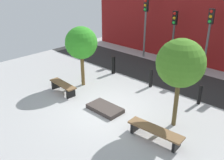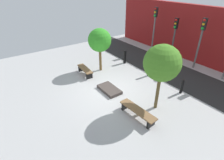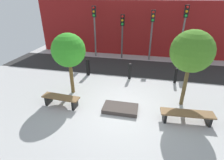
# 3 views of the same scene
# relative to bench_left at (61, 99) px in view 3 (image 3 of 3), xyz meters

# --- Properties ---
(ground_plane) EXTENTS (18.00, 18.00, 0.00)m
(ground_plane) POSITION_rel_bench_left_xyz_m (2.61, 0.25, -0.33)
(ground_plane) COLOR #ACACAC
(road_strip) EXTENTS (18.00, 3.06, 0.01)m
(road_strip) POSITION_rel_bench_left_xyz_m (2.61, 5.19, -0.33)
(road_strip) COLOR #282828
(road_strip) RESTS_ON ground
(building_facade) EXTENTS (16.20, 0.50, 4.11)m
(building_facade) POSITION_rel_bench_left_xyz_m (2.61, 8.20, 1.72)
(building_facade) COLOR maroon
(building_facade) RESTS_ON ground
(bench_left) EXTENTS (1.69, 0.55, 0.47)m
(bench_left) POSITION_rel_bench_left_xyz_m (0.00, 0.00, 0.00)
(bench_left) COLOR black
(bench_left) RESTS_ON ground
(bench_right) EXTENTS (2.01, 0.61, 0.43)m
(bench_right) POSITION_rel_bench_left_xyz_m (5.22, 0.00, -0.02)
(bench_right) COLOR black
(bench_right) RESTS_ON ground
(planter_bed) EXTENTS (1.47, 0.83, 0.18)m
(planter_bed) POSITION_rel_bench_left_xyz_m (2.61, 0.20, -0.24)
(planter_bed) COLOR #413934
(planter_bed) RESTS_ON ground
(tree_behind_left_bench) EXTENTS (1.55, 1.55, 2.96)m
(tree_behind_left_bench) POSITION_rel_bench_left_xyz_m (0.00, 1.24, 1.83)
(tree_behind_left_bench) COLOR brown
(tree_behind_left_bench) RESTS_ON ground
(tree_behind_right_bench) EXTENTS (1.68, 1.68, 3.30)m
(tree_behind_right_bench) POSITION_rel_bench_left_xyz_m (5.22, 1.24, 2.11)
(tree_behind_right_bench) COLOR brown
(tree_behind_right_bench) RESTS_ON ground
(bollard_far_left) EXTENTS (0.22, 0.22, 1.01)m
(bollard_far_left) POSITION_rel_bench_left_xyz_m (0.06, 3.41, 0.17)
(bollard_far_left) COLOR black
(bollard_far_left) RESTS_ON ground
(bollard_left) EXTENTS (0.17, 0.17, 0.93)m
(bollard_left) POSITION_rel_bench_left_xyz_m (2.61, 3.41, 0.13)
(bollard_left) COLOR black
(bollard_left) RESTS_ON ground
(bollard_center) EXTENTS (0.15, 0.15, 0.88)m
(bollard_center) POSITION_rel_bench_left_xyz_m (5.16, 3.41, 0.11)
(bollard_center) COLOR black
(bollard_center) RESTS_ON ground
(traffic_light_west) EXTENTS (0.28, 0.27, 3.75)m
(traffic_light_west) POSITION_rel_bench_left_xyz_m (-0.53, 7.01, 2.25)
(traffic_light_west) COLOR slate
(traffic_light_west) RESTS_ON ground
(traffic_light_mid_west) EXTENTS (0.28, 0.27, 3.21)m
(traffic_light_mid_west) POSITION_rel_bench_left_xyz_m (1.56, 7.00, 1.90)
(traffic_light_mid_west) COLOR #474747
(traffic_light_mid_west) RESTS_ON ground
(traffic_light_mid_east) EXTENTS (0.28, 0.27, 3.53)m
(traffic_light_mid_east) POSITION_rel_bench_left_xyz_m (3.66, 7.01, 2.11)
(traffic_light_mid_east) COLOR #5C5C5C
(traffic_light_mid_east) RESTS_ON ground
(traffic_light_east) EXTENTS (0.28, 0.27, 3.87)m
(traffic_light_east) POSITION_rel_bench_left_xyz_m (5.75, 7.01, 2.33)
(traffic_light_east) COLOR slate
(traffic_light_east) RESTS_ON ground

